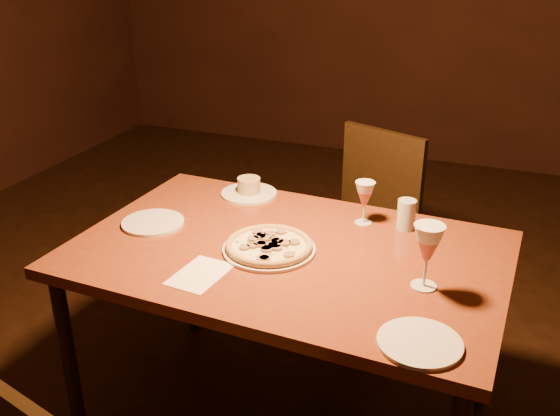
% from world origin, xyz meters
% --- Properties ---
extents(dining_table, '(1.45, 0.97, 0.76)m').
position_xyz_m(dining_table, '(-0.23, 0.26, 0.69)').
color(dining_table, brown).
rests_on(dining_table, floor).
extents(chair_far, '(0.56, 0.56, 0.90)m').
position_xyz_m(chair_far, '(-0.18, 1.13, 0.51)').
color(chair_far, black).
rests_on(chair_far, floor).
extents(pizza_plate, '(0.31, 0.31, 0.03)m').
position_xyz_m(pizza_plate, '(-0.28, 0.22, 0.78)').
color(pizza_plate, silver).
rests_on(pizza_plate, dining_table).
extents(ramekin_saucer, '(0.22, 0.22, 0.07)m').
position_xyz_m(ramekin_saucer, '(-0.54, 0.64, 0.78)').
color(ramekin_saucer, silver).
rests_on(ramekin_saucer, dining_table).
extents(wine_glass_far, '(0.07, 0.07, 0.16)m').
position_xyz_m(wine_glass_far, '(-0.05, 0.55, 0.84)').
color(wine_glass_far, '#BA5C4D').
rests_on(wine_glass_far, dining_table).
extents(wine_glass_right, '(0.09, 0.09, 0.20)m').
position_xyz_m(wine_glass_right, '(0.23, 0.18, 0.86)').
color(wine_glass_right, '#BA5C4D').
rests_on(wine_glass_right, dining_table).
extents(water_tumbler, '(0.07, 0.07, 0.11)m').
position_xyz_m(water_tumbler, '(0.10, 0.56, 0.81)').
color(water_tumbler, '#B1BAC1').
rests_on(water_tumbler, dining_table).
extents(side_plate_left, '(0.22, 0.22, 0.01)m').
position_xyz_m(side_plate_left, '(-0.75, 0.26, 0.76)').
color(side_plate_left, silver).
rests_on(side_plate_left, dining_table).
extents(side_plate_near, '(0.22, 0.22, 0.01)m').
position_xyz_m(side_plate_near, '(0.27, -0.11, 0.76)').
color(side_plate_near, silver).
rests_on(side_plate_near, dining_table).
extents(menu_card, '(0.16, 0.22, 0.00)m').
position_xyz_m(menu_card, '(-0.42, -0.00, 0.76)').
color(menu_card, white).
rests_on(menu_card, dining_table).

